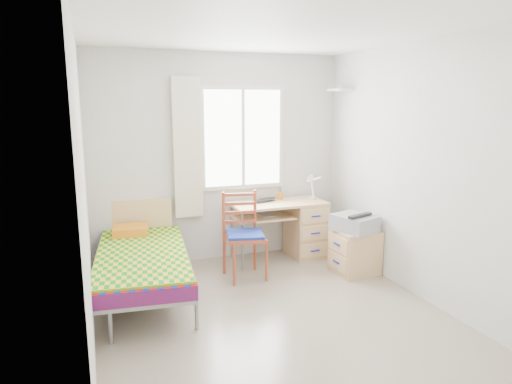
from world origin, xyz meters
The scene contains 17 objects.
floor centered at (0.00, 0.00, 0.00)m, with size 3.50×3.50×0.00m, color #BCAD93.
ceiling centered at (0.00, 0.00, 2.60)m, with size 3.50×3.50×0.00m, color white.
wall_back centered at (0.00, 1.75, 1.30)m, with size 3.20×3.20×0.00m, color silver.
wall_left centered at (-1.60, 0.00, 1.30)m, with size 3.50×3.50×0.00m, color silver.
wall_right centered at (1.60, 0.00, 1.30)m, with size 3.50×3.50×0.00m, color silver.
window centered at (0.30, 1.73, 1.55)m, with size 1.10×0.04×1.30m.
curtain centered at (-0.42, 1.68, 1.45)m, with size 0.35×0.05×1.70m, color #F8F1CD.
floating_shelf centered at (1.49, 1.40, 2.15)m, with size 0.20×0.32×0.03m, color white.
bed centered at (-1.11, 0.88, 0.41)m, with size 1.11×2.04×0.85m.
desk centered at (0.99, 1.42, 0.41)m, with size 1.20×0.56×0.75m.
chair centered at (0.07, 1.02, 0.56)m, with size 0.51×0.51×1.00m.
cabinet centered at (1.34, 0.66, 0.26)m, with size 0.51×0.45×0.52m.
printer centered at (1.31, 0.64, 0.62)m, with size 0.52×0.55×0.20m.
laptop centered at (0.55, 1.49, 0.76)m, with size 0.33×0.21×0.03m, color black.
pen_cup centered at (0.76, 1.60, 0.80)m, with size 0.07×0.07×0.09m, color orange.
task_lamp centered at (1.09, 1.32, 0.98)m, with size 0.21×0.31×0.37m.
book centered at (0.42, 1.45, 0.59)m, with size 0.18×0.24×0.02m, color gray.
Camera 1 is at (-1.53, -3.78, 2.00)m, focal length 32.00 mm.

